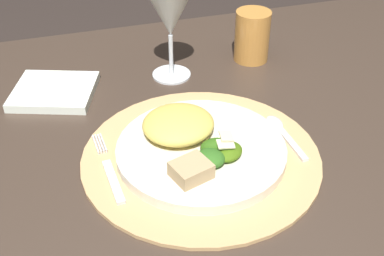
% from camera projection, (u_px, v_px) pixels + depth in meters
% --- Properties ---
extents(dining_table, '(1.27, 0.90, 0.75)m').
position_uv_depth(dining_table, '(193.00, 199.00, 0.83)').
color(dining_table, '#3D2F25').
rests_on(dining_table, ground).
extents(placemat, '(0.35, 0.35, 0.01)m').
position_uv_depth(placemat, '(202.00, 156.00, 0.73)').
color(placemat, tan).
rests_on(placemat, dining_table).
extents(dinner_plate, '(0.25, 0.25, 0.02)m').
position_uv_depth(dinner_plate, '(202.00, 150.00, 0.72)').
color(dinner_plate, silver).
rests_on(dinner_plate, placemat).
extents(pasta_serving, '(0.13, 0.13, 0.03)m').
position_uv_depth(pasta_serving, '(179.00, 126.00, 0.73)').
color(pasta_serving, '#DCC354').
rests_on(pasta_serving, dinner_plate).
extents(salad_greens, '(0.09, 0.07, 0.03)m').
position_uv_depth(salad_greens, '(217.00, 152.00, 0.69)').
color(salad_greens, '#436712').
rests_on(salad_greens, dinner_plate).
extents(bread_piece, '(0.06, 0.06, 0.02)m').
position_uv_depth(bread_piece, '(191.00, 170.00, 0.66)').
color(bread_piece, tan).
rests_on(bread_piece, dinner_plate).
extents(fork, '(0.02, 0.16, 0.00)m').
position_uv_depth(fork, '(109.00, 170.00, 0.70)').
color(fork, silver).
rests_on(fork, placemat).
extents(spoon, '(0.02, 0.12, 0.01)m').
position_uv_depth(spoon, '(280.00, 129.00, 0.78)').
color(spoon, silver).
rests_on(spoon, placemat).
extents(napkin, '(0.17, 0.16, 0.02)m').
position_uv_depth(napkin, '(54.00, 91.00, 0.87)').
color(napkin, white).
rests_on(napkin, dining_table).
extents(wine_glass, '(0.08, 0.08, 0.17)m').
position_uv_depth(wine_glass, '(170.00, 16.00, 0.86)').
color(wine_glass, silver).
rests_on(wine_glass, dining_table).
extents(amber_tumbler, '(0.07, 0.07, 0.10)m').
position_uv_depth(amber_tumbler, '(252.00, 36.00, 0.95)').
color(amber_tumbler, '#C7843A').
rests_on(amber_tumbler, dining_table).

